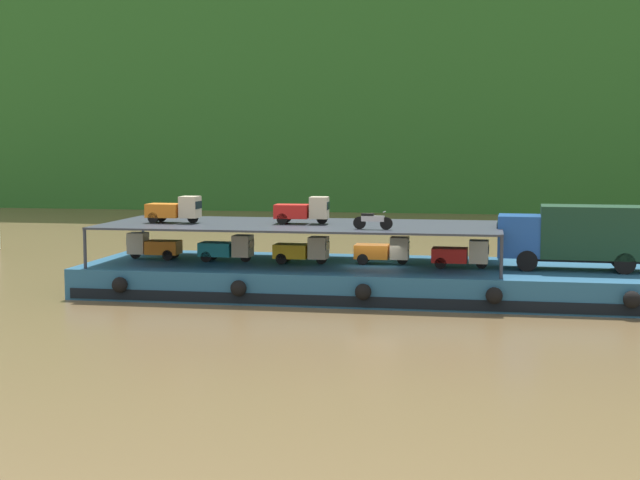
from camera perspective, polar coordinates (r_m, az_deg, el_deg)
ground_plane at (r=46.58m, az=3.42°, el=-3.37°), size 400.00×400.00×0.00m
hillside_far_bank at (r=116.29m, az=7.73°, el=14.11°), size 118.77×30.17×42.86m
cargo_barge at (r=46.43m, az=3.42°, el=-2.46°), size 29.25×9.28×1.50m
covered_lorry at (r=45.89m, az=15.47°, el=0.31°), size 7.92×2.53×3.10m
cargo_rack at (r=46.76m, az=-1.18°, el=0.92°), size 20.05×7.87×2.00m
mini_truck_lower_stern at (r=49.33m, az=-10.26°, el=-0.36°), size 2.76×1.24×1.38m
mini_truck_lower_aft at (r=47.76m, az=-5.75°, el=-0.50°), size 2.78×1.28×1.38m
mini_truck_lower_mid at (r=46.69m, az=-1.10°, el=-0.62°), size 2.78×1.27×1.38m
mini_truck_lower_fore at (r=46.61m, az=3.91°, el=-0.65°), size 2.74×1.21×1.38m
mini_truck_lower_bow at (r=45.52m, az=8.72°, el=-0.86°), size 2.77×1.26×1.38m
mini_truck_upper_stern at (r=47.93m, az=-8.97°, el=1.88°), size 2.78×1.28×1.38m
mini_truck_upper_mid at (r=46.77m, az=-1.07°, el=1.85°), size 2.78×1.26×1.38m
motorcycle_upper_port at (r=43.76m, az=3.26°, el=1.22°), size 1.90×0.55×0.87m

